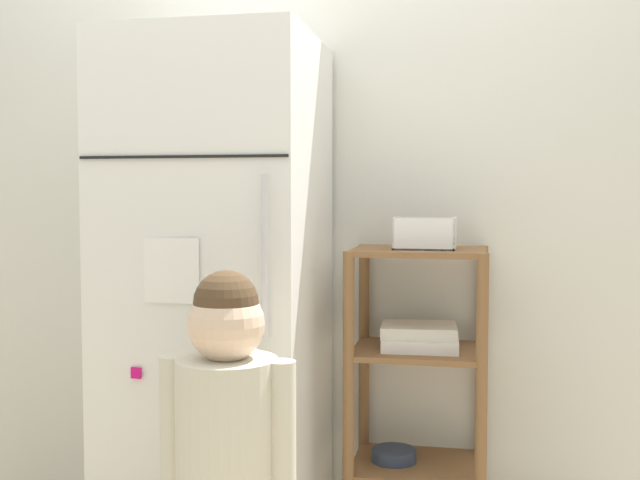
# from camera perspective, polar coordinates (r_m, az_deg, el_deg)

# --- Properties ---
(kitchen_wall_back) EXTENTS (2.54, 0.03, 2.26)m
(kitchen_wall_back) POSITION_cam_1_polar(r_m,az_deg,el_deg) (2.75, -0.36, 0.41)
(kitchen_wall_back) COLOR silver
(kitchen_wall_back) RESTS_ON ground
(refrigerator) EXTENTS (0.63, 0.64, 1.76)m
(refrigerator) POSITION_cam_1_polar(r_m,az_deg,el_deg) (2.52, -7.42, -5.60)
(refrigerator) COLOR white
(refrigerator) RESTS_ON ground
(child_standing) EXTENTS (0.35, 0.26, 1.09)m
(child_standing) POSITION_cam_1_polar(r_m,az_deg,el_deg) (2.01, -6.79, -14.44)
(child_standing) COLOR #496A3E
(child_standing) RESTS_ON ground
(pantry_shelf_unit) EXTENTS (0.43, 0.36, 1.10)m
(pantry_shelf_unit) POSITION_cam_1_polar(r_m,az_deg,el_deg) (2.56, 7.12, -9.95)
(pantry_shelf_unit) COLOR brown
(pantry_shelf_unit) RESTS_ON ground
(fruit_bin) EXTENTS (0.19, 0.16, 0.10)m
(fruit_bin) POSITION_cam_1_polar(r_m,az_deg,el_deg) (2.46, 8.05, 0.30)
(fruit_bin) COLOR white
(fruit_bin) RESTS_ON pantry_shelf_unit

